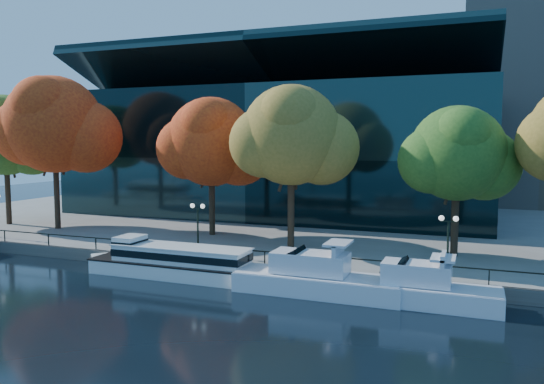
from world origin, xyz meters
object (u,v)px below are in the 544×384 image
at_px(tour_boat, 171,260).
at_px(cruiser_near, 311,277).
at_px(tree_0, 6,137).
at_px(lamp_2, 448,232).
at_px(tree_1, 55,127).
at_px(tree_3, 293,137).
at_px(tree_4, 459,155).
at_px(tree_2, 213,144).
at_px(cruiser_far, 416,288).
at_px(lamp_1, 198,217).

xyz_separation_m(tour_boat, cruiser_near, (10.85, -0.56, -0.08)).
distance_m(tree_0, lamp_2, 45.98).
relative_size(cruiser_near, tree_1, 0.79).
xyz_separation_m(tree_1, lamp_2, (37.99, -5.92, -7.36)).
xyz_separation_m(cruiser_near, tree_0, (-36.86, 10.07, 9.26)).
distance_m(tree_0, tree_3, 32.69).
relative_size(tour_boat, tree_0, 1.05).
xyz_separation_m(tree_0, tree_1, (7.10, -0.42, 0.99)).
bearing_deg(tree_4, tour_boat, -153.10).
relative_size(tree_1, tree_4, 1.33).
relative_size(tree_2, tree_4, 1.12).
xyz_separation_m(cruiser_near, tree_4, (8.54, 10.40, 7.71)).
height_order(cruiser_near, tree_4, tree_4).
distance_m(tree_1, tree_4, 38.39).
relative_size(cruiser_far, tree_4, 0.87).
bearing_deg(cruiser_near, tree_3, 116.10).
height_order(cruiser_near, lamp_1, lamp_1).
xyz_separation_m(tree_3, tree_4, (12.74, 1.82, -1.40)).
xyz_separation_m(tree_4, lamp_2, (-0.31, -6.67, -4.81)).
relative_size(tree_2, tree_3, 0.97).
distance_m(tree_2, lamp_1, 10.55).
height_order(tree_1, lamp_1, tree_1).
xyz_separation_m(tour_boat, tree_4, (19.39, 9.83, 7.62)).
distance_m(tree_0, tree_1, 7.18).
bearing_deg(tree_3, tree_4, 8.11).
bearing_deg(cruiser_far, tree_2, 148.86).
distance_m(tour_boat, tree_0, 29.18).
relative_size(cruiser_near, tree_0, 0.88).
height_order(tour_boat, tree_1, tree_1).
relative_size(tree_0, lamp_1, 3.43).
bearing_deg(lamp_2, cruiser_near, -155.64).
relative_size(tree_1, lamp_2, 3.83).
relative_size(tour_boat, tree_1, 0.94).
distance_m(tour_boat, tree_1, 23.32).
height_order(tree_1, tree_2, tree_1).
relative_size(tree_0, tree_4, 1.19).
bearing_deg(tree_1, tree_4, 1.13).
xyz_separation_m(tree_1, tree_4, (38.30, 0.76, -2.55)).
height_order(tree_3, lamp_1, tree_3).
bearing_deg(lamp_2, cruiser_far, -112.76).
relative_size(cruiser_far, lamp_1, 2.49).
bearing_deg(cruiser_near, lamp_1, 160.26).
height_order(tree_2, tree_3, tree_3).
distance_m(cruiser_far, lamp_2, 4.99).
relative_size(cruiser_near, tree_4, 1.04).
xyz_separation_m(tree_1, lamp_1, (19.38, -5.92, -7.36)).
xyz_separation_m(tour_boat, tree_0, (-26.02, 9.50, 9.18)).
relative_size(tree_2, lamp_1, 3.23).
relative_size(tree_0, tree_1, 0.90).
relative_size(tour_boat, cruiser_far, 1.45).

